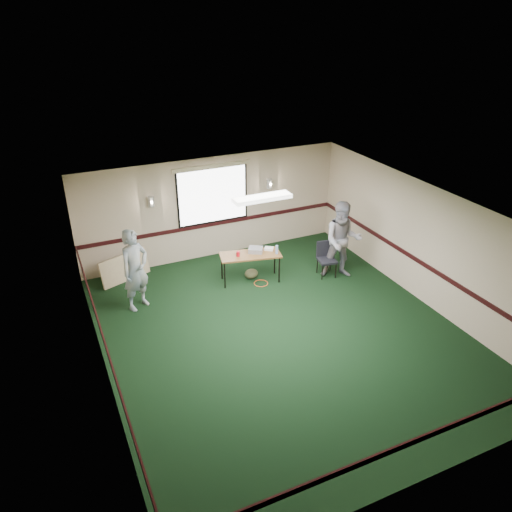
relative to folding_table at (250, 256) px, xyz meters
name	(u,v)px	position (x,y,z in m)	size (l,w,h in m)	color
ground	(282,334)	(-0.30, -2.29, -0.67)	(8.00, 8.00, 0.00)	black
room_shell	(241,226)	(-0.30, -0.16, 0.91)	(8.00, 8.02, 8.00)	#C3AA8C
folding_table	(250,256)	(0.00, 0.00, 0.00)	(1.54, 0.88, 0.73)	brown
projector	(256,250)	(0.17, 0.06, 0.11)	(0.33, 0.28, 0.11)	gray
game_console	(269,249)	(0.52, 0.04, 0.08)	(0.21, 0.17, 0.05)	silver
red_cup	(238,254)	(-0.31, 0.03, 0.12)	(0.08, 0.08, 0.13)	red
water_bottle	(277,250)	(0.59, -0.24, 0.16)	(0.06, 0.06, 0.21)	#7E9ECF
duffel_bag	(251,274)	(0.07, 0.10, -0.55)	(0.35, 0.26, 0.24)	#414125
cable_coil	(261,283)	(0.17, -0.25, -0.66)	(0.35, 0.35, 0.02)	#D5501A
folded_table	(125,268)	(-2.77, 1.31, -0.34)	(1.29, 0.06, 0.67)	tan
conference_chair	(326,256)	(1.85, -0.46, -0.16)	(0.50, 0.51, 0.87)	black
person_left	(135,270)	(-2.75, -0.03, 0.27)	(0.68, 0.45, 1.88)	#3A5980
person_right	(342,240)	(2.13, -0.70, 0.30)	(0.95, 0.74, 1.95)	#6F88AD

